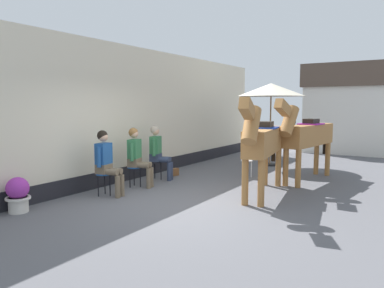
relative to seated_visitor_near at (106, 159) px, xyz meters
The scene contains 12 objects.
ground_plane 3.67m from the seated_visitor_near, 62.42° to the left, with size 40.00×40.00×0.00m, color #56565B.
pub_facade_wall 2.05m from the seated_visitor_near, 117.77° to the left, with size 0.34×14.00×3.40m.
distant_cottage 11.02m from the seated_visitor_near, 73.80° to the left, with size 3.40×2.60×3.50m.
seated_visitor_near is the anchor object (origin of this frame).
seated_visitor_middle 1.00m from the seated_visitor_near, 90.56° to the left, with size 0.61×0.48×1.39m.
seated_visitor_far 1.94m from the seated_visitor_near, 93.11° to the left, with size 0.61×0.49×1.39m.
saddled_horse_near 3.31m from the seated_visitor_near, 31.74° to the left, with size 0.80×2.98×2.06m.
saddled_horse_far 4.93m from the seated_visitor_near, 49.94° to the left, with size 0.71×2.99×2.06m.
flower_planter_near 1.85m from the seated_visitor_near, 104.89° to the right, with size 0.43×0.43×0.64m.
cafe_parasol 6.04m from the seated_visitor_near, 74.88° to the left, with size 2.10×2.10×2.58m.
spare_stool_white 3.88m from the seated_visitor_near, 64.31° to the left, with size 0.32×0.32×0.46m.
satchel_bag 2.66m from the seated_visitor_near, 91.40° to the left, with size 0.28×0.12×0.20m, color brown.
Camera 1 is at (3.99, -5.84, 1.93)m, focal length 35.08 mm.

